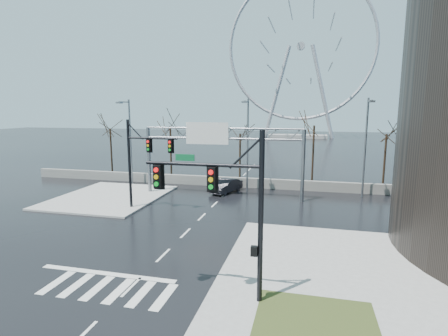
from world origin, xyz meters
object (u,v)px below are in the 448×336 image
(sign_gantry, at_px, (218,147))
(ferris_wheel, at_px, (301,53))
(signal_mast_far, at_px, (141,156))
(signal_mast_near, at_px, (231,200))
(car, at_px, (226,186))

(sign_gantry, relative_size, ferris_wheel, 0.32)
(signal_mast_far, xyz_separation_m, sign_gantry, (5.49, 6.00, 0.35))
(signal_mast_near, distance_m, car, 22.06)
(sign_gantry, bearing_deg, car, 80.18)
(ferris_wheel, bearing_deg, signal_mast_far, -97.20)
(signal_mast_near, relative_size, signal_mast_far, 1.00)
(signal_mast_far, relative_size, car, 1.81)
(car, bearing_deg, sign_gantry, -79.05)
(ferris_wheel, relative_size, car, 11.55)
(signal_mast_near, xyz_separation_m, ferris_wheel, (-0.14, 99.04, 21.26))
(signal_mast_near, relative_size, ferris_wheel, 0.16)
(car, bearing_deg, signal_mast_near, -55.44)
(signal_mast_far, distance_m, ferris_wheel, 89.30)
(sign_gantry, bearing_deg, ferris_wheel, 86.16)
(sign_gantry, distance_m, car, 4.91)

